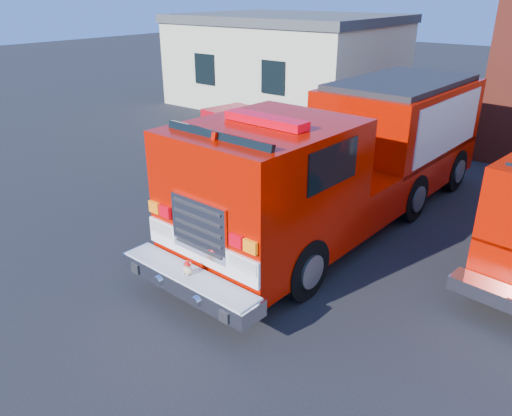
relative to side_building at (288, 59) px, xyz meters
The scene contains 4 objects.
ground 15.96m from the side_building, 55.30° to the right, with size 100.00×100.00×0.00m, color black.
side_building is the anchor object (origin of this frame).
fire_engine 14.52m from the side_building, 49.47° to the right, with size 3.48×10.75×3.27m.
pickup_truck 9.50m from the side_building, 65.27° to the right, with size 2.81×5.48×1.71m.
Camera 1 is at (5.79, -8.63, 5.42)m, focal length 35.00 mm.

